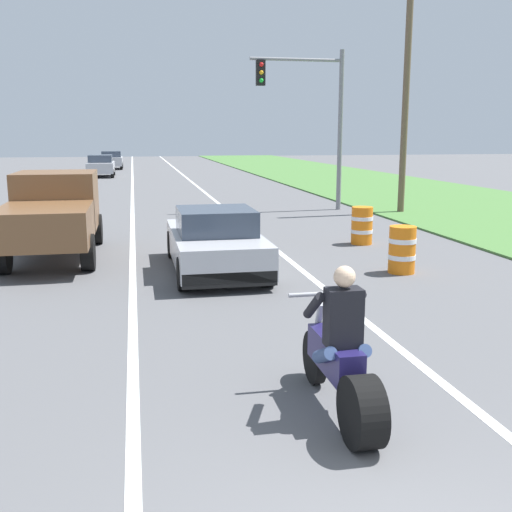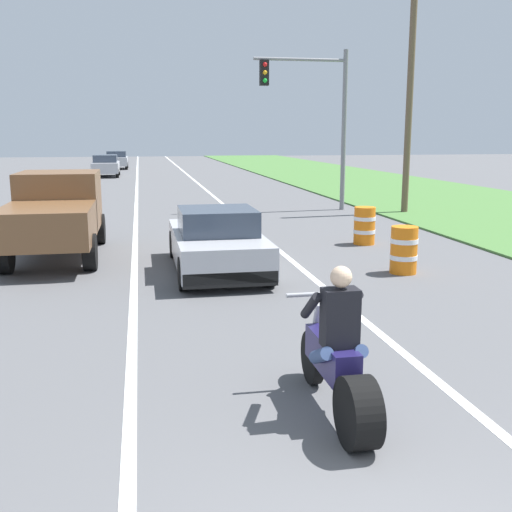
# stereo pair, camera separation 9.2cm
# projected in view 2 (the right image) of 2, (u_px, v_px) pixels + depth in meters

# --- Properties ---
(lane_stripe_left_solid) EXTENTS (0.14, 120.00, 0.01)m
(lane_stripe_left_solid) POSITION_uv_depth(u_px,v_px,m) (34.00, 216.00, 21.86)
(lane_stripe_left_solid) COLOR white
(lane_stripe_left_solid) RESTS_ON ground
(lane_stripe_right_solid) EXTENTS (0.14, 120.00, 0.01)m
(lane_stripe_right_solid) POSITION_uv_depth(u_px,v_px,m) (232.00, 212.00, 23.18)
(lane_stripe_right_solid) COLOR white
(lane_stripe_right_solid) RESTS_ON ground
(lane_stripe_centre_dashed) EXTENTS (0.14, 120.00, 0.01)m
(lane_stripe_centre_dashed) POSITION_uv_depth(u_px,v_px,m) (136.00, 214.00, 22.52)
(lane_stripe_centre_dashed) COLOR white
(lane_stripe_centre_dashed) RESTS_ON ground
(grass_verge_right) EXTENTS (10.00, 120.00, 0.06)m
(grass_verge_right) POSITION_uv_depth(u_px,v_px,m) (476.00, 205.00, 25.02)
(grass_verge_right) COLOR #477538
(grass_verge_right) RESTS_ON ground
(motorcycle_with_rider) EXTENTS (0.70, 2.21, 1.62)m
(motorcycle_with_rider) POSITION_uv_depth(u_px,v_px,m) (339.00, 364.00, 6.22)
(motorcycle_with_rider) COLOR black
(motorcycle_with_rider) RESTS_ON ground
(sports_car_silver) EXTENTS (1.84, 4.30, 1.37)m
(sports_car_silver) POSITION_uv_depth(u_px,v_px,m) (217.00, 242.00, 13.03)
(sports_car_silver) COLOR #B7B7BC
(sports_car_silver) RESTS_ON ground
(pickup_truck_left_lane_brown) EXTENTS (2.02, 4.80, 1.98)m
(pickup_truck_left_lane_brown) POSITION_uv_depth(u_px,v_px,m) (56.00, 211.00, 14.42)
(pickup_truck_left_lane_brown) COLOR brown
(pickup_truck_left_lane_brown) RESTS_ON ground
(traffic_light_mast_near) EXTENTS (3.61, 0.34, 6.00)m
(traffic_light_mast_near) POSITION_uv_depth(u_px,v_px,m) (318.00, 106.00, 22.91)
(traffic_light_mast_near) COLOR gray
(traffic_light_mast_near) RESTS_ON ground
(utility_pole_roadside) EXTENTS (0.24, 0.24, 8.50)m
(utility_pole_roadside) POSITION_uv_depth(u_px,v_px,m) (410.00, 96.00, 21.93)
(utility_pole_roadside) COLOR brown
(utility_pole_roadside) RESTS_ON ground
(construction_barrel_nearest) EXTENTS (0.58, 0.58, 1.00)m
(construction_barrel_nearest) POSITION_uv_depth(u_px,v_px,m) (404.00, 250.00, 12.86)
(construction_barrel_nearest) COLOR orange
(construction_barrel_nearest) RESTS_ON ground
(construction_barrel_mid) EXTENTS (0.58, 0.58, 1.00)m
(construction_barrel_mid) POSITION_uv_depth(u_px,v_px,m) (364.00, 226.00, 16.26)
(construction_barrel_mid) COLOR orange
(construction_barrel_mid) RESTS_ON ground
(distant_car_far_ahead) EXTENTS (1.80, 4.00, 1.50)m
(distant_car_far_ahead) POSITION_uv_depth(u_px,v_px,m) (106.00, 165.00, 42.18)
(distant_car_far_ahead) COLOR #B2B2B7
(distant_car_far_ahead) RESTS_ON ground
(distant_car_further_ahead) EXTENTS (1.80, 4.00, 1.50)m
(distant_car_further_ahead) POSITION_uv_depth(u_px,v_px,m) (117.00, 160.00, 51.64)
(distant_car_further_ahead) COLOR #B2B2B7
(distant_car_further_ahead) RESTS_ON ground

